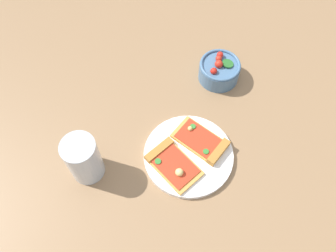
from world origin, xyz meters
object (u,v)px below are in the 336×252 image
(pizza_slice_near, at_px, (204,142))
(pizza_slice_far, at_px, (172,163))
(salad_bowl, at_px, (219,70))
(soda_glass, at_px, (84,159))
(plate, at_px, (188,155))

(pizza_slice_near, bearing_deg, pizza_slice_far, 172.04)
(salad_bowl, bearing_deg, soda_glass, 177.45)
(plate, xyz_separation_m, soda_glass, (-0.21, 0.14, 0.06))
(pizza_slice_near, relative_size, salad_bowl, 1.26)
(salad_bowl, bearing_deg, pizza_slice_near, -146.64)
(plate, distance_m, salad_bowl, 0.27)
(pizza_slice_near, xyz_separation_m, soda_glass, (-0.26, 0.15, 0.04))
(soda_glass, bearing_deg, plate, -34.41)
(pizza_slice_near, height_order, soda_glass, soda_glass)
(pizza_slice_near, distance_m, soda_glass, 0.30)
(soda_glass, bearing_deg, salad_bowl, -2.55)
(pizza_slice_near, relative_size, soda_glass, 1.09)
(salad_bowl, distance_m, soda_glass, 0.45)
(pizza_slice_near, distance_m, pizza_slice_far, 0.10)
(pizza_slice_near, bearing_deg, salad_bowl, 33.36)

